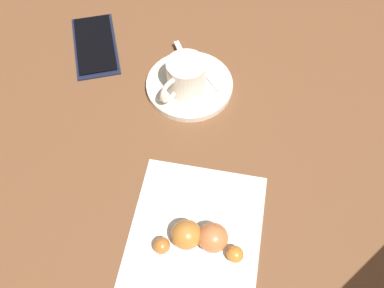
{
  "coord_description": "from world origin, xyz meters",
  "views": [
    {
      "loc": [
        -0.3,
        -0.07,
        0.54
      ],
      "look_at": [
        -0.0,
        0.02,
        0.03
      ],
      "focal_mm": 39.48,
      "sensor_mm": 36.0,
      "label": 1
    }
  ],
  "objects_px": {
    "sugar_packet": "(211,76)",
    "croissant": "(199,238)",
    "saucer": "(189,85)",
    "cell_phone": "(95,45)",
    "espresso_cup": "(185,76)",
    "napkin": "(195,234)",
    "teaspoon": "(193,75)"
  },
  "relations": [
    {
      "from": "teaspoon",
      "to": "espresso_cup",
      "type": "bearing_deg",
      "value": 170.07
    },
    {
      "from": "saucer",
      "to": "cell_phone",
      "type": "height_order",
      "value": "saucer"
    },
    {
      "from": "napkin",
      "to": "teaspoon",
      "type": "bearing_deg",
      "value": 16.79
    },
    {
      "from": "croissant",
      "to": "cell_phone",
      "type": "height_order",
      "value": "croissant"
    },
    {
      "from": "espresso_cup",
      "to": "napkin",
      "type": "xyz_separation_m",
      "value": [
        -0.23,
        -0.08,
        -0.04
      ]
    },
    {
      "from": "sugar_packet",
      "to": "napkin",
      "type": "bearing_deg",
      "value": 141.78
    },
    {
      "from": "cell_phone",
      "to": "saucer",
      "type": "bearing_deg",
      "value": -102.78
    },
    {
      "from": "teaspoon",
      "to": "croissant",
      "type": "xyz_separation_m",
      "value": [
        -0.26,
        -0.08,
        0.01
      ]
    },
    {
      "from": "sugar_packet",
      "to": "cell_phone",
      "type": "bearing_deg",
      "value": 36.36
    },
    {
      "from": "napkin",
      "to": "cell_phone",
      "type": "xyz_separation_m",
      "value": [
        0.28,
        0.26,
        0.0
      ]
    },
    {
      "from": "espresso_cup",
      "to": "croissant",
      "type": "xyz_separation_m",
      "value": [
        -0.24,
        -0.09,
        -0.02
      ]
    },
    {
      "from": "saucer",
      "to": "espresso_cup",
      "type": "xyz_separation_m",
      "value": [
        -0.01,
        0.0,
        0.03
      ]
    },
    {
      "from": "saucer",
      "to": "napkin",
      "type": "bearing_deg",
      "value": -161.85
    },
    {
      "from": "napkin",
      "to": "croissant",
      "type": "relative_size",
      "value": 1.63
    },
    {
      "from": "saucer",
      "to": "espresso_cup",
      "type": "distance_m",
      "value": 0.04
    },
    {
      "from": "espresso_cup",
      "to": "teaspoon",
      "type": "distance_m",
      "value": 0.04
    },
    {
      "from": "espresso_cup",
      "to": "napkin",
      "type": "relative_size",
      "value": 0.44
    },
    {
      "from": "espresso_cup",
      "to": "croissant",
      "type": "height_order",
      "value": "espresso_cup"
    },
    {
      "from": "saucer",
      "to": "sugar_packet",
      "type": "height_order",
      "value": "sugar_packet"
    },
    {
      "from": "saucer",
      "to": "espresso_cup",
      "type": "height_order",
      "value": "espresso_cup"
    },
    {
      "from": "espresso_cup",
      "to": "croissant",
      "type": "distance_m",
      "value": 0.25
    },
    {
      "from": "cell_phone",
      "to": "sugar_packet",
      "type": "bearing_deg",
      "value": -95.12
    },
    {
      "from": "napkin",
      "to": "cell_phone",
      "type": "distance_m",
      "value": 0.38
    },
    {
      "from": "sugar_packet",
      "to": "napkin",
      "type": "height_order",
      "value": "sugar_packet"
    },
    {
      "from": "napkin",
      "to": "croissant",
      "type": "xyz_separation_m",
      "value": [
        -0.01,
        -0.01,
        0.02
      ]
    },
    {
      "from": "sugar_packet",
      "to": "croissant",
      "type": "relative_size",
      "value": 0.57
    },
    {
      "from": "saucer",
      "to": "espresso_cup",
      "type": "relative_size",
      "value": 1.61
    },
    {
      "from": "croissant",
      "to": "cell_phone",
      "type": "relative_size",
      "value": 0.75
    },
    {
      "from": "napkin",
      "to": "sugar_packet",
      "type": "bearing_deg",
      "value": 10.3
    },
    {
      "from": "saucer",
      "to": "croissant",
      "type": "distance_m",
      "value": 0.26
    },
    {
      "from": "teaspoon",
      "to": "croissant",
      "type": "bearing_deg",
      "value": -162.14
    },
    {
      "from": "saucer",
      "to": "cell_phone",
      "type": "distance_m",
      "value": 0.19
    }
  ]
}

